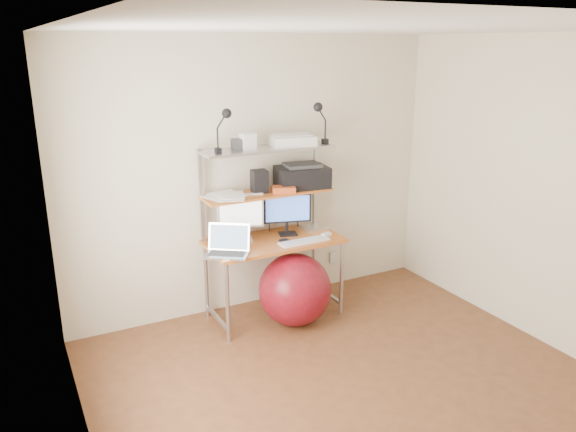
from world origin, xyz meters
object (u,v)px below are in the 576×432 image
Objects in this scene: monitor_black at (287,211)px; exercise_ball at (295,290)px; monitor_silver at (240,214)px; laptop at (228,247)px; printer at (302,176)px.

exercise_ball is (-0.08, -0.31, -0.64)m from monitor_black.
monitor_silver is 0.70× the size of exercise_ball.
monitor_black is 0.72m from laptop.
printer is at bearing 34.01° from monitor_black.
laptop reaches higher than exercise_ball.
monitor_silver reaches higher than exercise_ball.
exercise_ball is (0.36, -0.35, -0.66)m from monitor_silver.
laptop is (-0.66, -0.21, -0.17)m from monitor_black.
monitor_silver is 0.83m from exercise_ball.
exercise_ball is at bearing -117.42° from printer.
monitor_black is at bearing 11.70° from monitor_silver.
printer reaches higher than monitor_silver.
monitor_black reaches higher than exercise_ball.
printer is at bearing 53.75° from exercise_ball.
laptop is 0.88× the size of printer.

